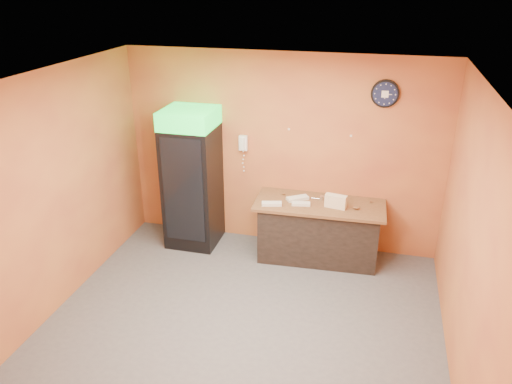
% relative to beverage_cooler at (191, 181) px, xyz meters
% --- Properties ---
extents(floor, '(4.50, 4.50, 0.00)m').
position_rel_beverage_cooler_xyz_m(floor, '(1.23, -1.60, -0.99)').
color(floor, '#47474C').
rests_on(floor, ground).
extents(back_wall, '(4.50, 0.02, 2.80)m').
position_rel_beverage_cooler_xyz_m(back_wall, '(1.23, 0.40, 0.41)').
color(back_wall, '#C67637').
rests_on(back_wall, floor).
extents(left_wall, '(0.02, 4.00, 2.80)m').
position_rel_beverage_cooler_xyz_m(left_wall, '(-1.02, -1.60, 0.41)').
color(left_wall, '#C67637').
rests_on(left_wall, floor).
extents(right_wall, '(0.02, 4.00, 2.80)m').
position_rel_beverage_cooler_xyz_m(right_wall, '(3.48, -1.60, 0.41)').
color(right_wall, '#C67637').
rests_on(right_wall, floor).
extents(ceiling, '(4.50, 4.00, 0.02)m').
position_rel_beverage_cooler_xyz_m(ceiling, '(1.23, -1.60, 1.81)').
color(ceiling, white).
rests_on(ceiling, back_wall).
extents(beverage_cooler, '(0.71, 0.73, 2.04)m').
position_rel_beverage_cooler_xyz_m(beverage_cooler, '(0.00, 0.00, 0.00)').
color(beverage_cooler, black).
rests_on(beverage_cooler, floor).
extents(prep_counter, '(1.65, 0.80, 0.81)m').
position_rel_beverage_cooler_xyz_m(prep_counter, '(1.85, 0.04, -0.59)').
color(prep_counter, black).
rests_on(prep_counter, floor).
extents(wall_clock, '(0.36, 0.06, 0.36)m').
position_rel_beverage_cooler_xyz_m(wall_clock, '(2.56, 0.37, 1.32)').
color(wall_clock, black).
rests_on(wall_clock, back_wall).
extents(wall_phone, '(0.12, 0.10, 0.22)m').
position_rel_beverage_cooler_xyz_m(wall_phone, '(0.68, 0.34, 0.52)').
color(wall_phone, white).
rests_on(wall_phone, back_wall).
extents(butcher_paper, '(1.79, 0.86, 0.04)m').
position_rel_beverage_cooler_xyz_m(butcher_paper, '(1.85, 0.04, -0.17)').
color(butcher_paper, brown).
rests_on(butcher_paper, prep_counter).
extents(sub_roll_stack, '(0.30, 0.15, 0.18)m').
position_rel_beverage_cooler_xyz_m(sub_roll_stack, '(2.07, -0.06, -0.06)').
color(sub_roll_stack, beige).
rests_on(sub_roll_stack, butcher_paper).
extents(wrapped_sandwich_left, '(0.29, 0.17, 0.04)m').
position_rel_beverage_cooler_xyz_m(wrapped_sandwich_left, '(1.23, -0.19, -0.13)').
color(wrapped_sandwich_left, silver).
rests_on(wrapped_sandwich_left, butcher_paper).
extents(wrapped_sandwich_mid, '(0.26, 0.14, 0.04)m').
position_rel_beverage_cooler_xyz_m(wrapped_sandwich_mid, '(1.61, -0.09, -0.13)').
color(wrapped_sandwich_mid, silver).
rests_on(wrapped_sandwich_mid, butcher_paper).
extents(wrapped_sandwich_right, '(0.32, 0.27, 0.04)m').
position_rel_beverage_cooler_xyz_m(wrapped_sandwich_right, '(1.54, 0.06, -0.13)').
color(wrapped_sandwich_right, silver).
rests_on(wrapped_sandwich_right, butcher_paper).
extents(kitchen_tool, '(0.06, 0.06, 0.06)m').
position_rel_beverage_cooler_xyz_m(kitchen_tool, '(1.86, 0.14, -0.12)').
color(kitchen_tool, silver).
rests_on(kitchen_tool, butcher_paper).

